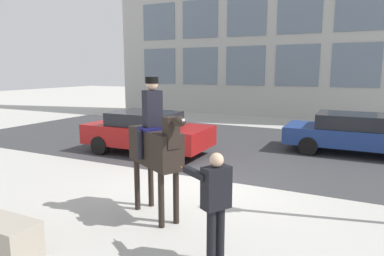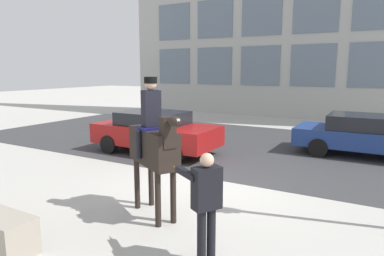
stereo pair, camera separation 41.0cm
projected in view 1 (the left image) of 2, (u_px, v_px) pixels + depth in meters
name	position (u px, v px, depth m)	size (l,w,h in m)	color
ground_plane	(203.00, 185.00, 8.36)	(80.00, 80.00, 0.00)	#B2AFA8
road_surface	(256.00, 147.00, 12.57)	(23.94, 8.50, 0.01)	#38383A
mounted_horse_lead	(156.00, 145.00, 6.36)	(1.62, 1.11, 2.66)	black
pedestrian_bystander	(215.00, 200.00, 4.82)	(0.91, 0.47, 1.66)	black
street_car_near_lane	(147.00, 132.00, 11.51)	(4.23, 1.99, 1.40)	maroon
street_car_far_lane	(355.00, 133.00, 11.42)	(4.52, 2.01, 1.35)	navy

